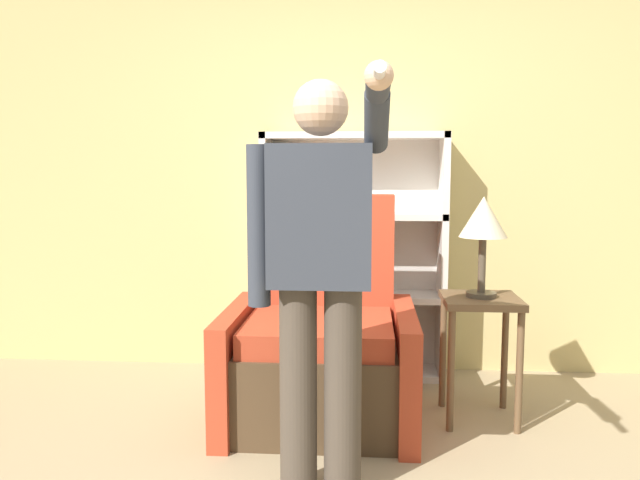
{
  "coord_description": "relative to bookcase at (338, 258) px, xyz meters",
  "views": [
    {
      "loc": [
        0.08,
        -2.01,
        1.31
      ],
      "look_at": [
        -0.13,
        0.75,
        0.99
      ],
      "focal_mm": 35.0,
      "sensor_mm": 36.0,
      "label": 1
    }
  ],
  "objects": [
    {
      "name": "armchair",
      "position": [
        -0.06,
        -0.69,
        -0.38
      ],
      "size": [
        0.97,
        0.88,
        1.16
      ],
      "color": "#4C3823",
      "rests_on": "ground_plane"
    },
    {
      "name": "table_lamp",
      "position": [
        0.77,
        -0.68,
        0.29
      ],
      "size": [
        0.24,
        0.24,
        0.52
      ],
      "color": "#4C4233",
      "rests_on": "side_table"
    },
    {
      "name": "person_standing",
      "position": [
        -0.0,
        -1.49,
        0.19
      ],
      "size": [
        0.54,
        0.78,
        1.64
      ],
      "color": "#473D33",
      "rests_on": "ground_plane"
    },
    {
      "name": "side_table",
      "position": [
        0.77,
        -0.68,
        -0.23
      ],
      "size": [
        0.39,
        0.39,
        0.65
      ],
      "color": "brown",
      "rests_on": "ground_plane"
    },
    {
      "name": "bookcase",
      "position": [
        0.0,
        0.0,
        0.0
      ],
      "size": [
        1.14,
        0.28,
        1.53
      ],
      "color": "silver",
      "rests_on": "ground_plane"
    },
    {
      "name": "wall_back",
      "position": [
        0.09,
        0.16,
        0.66
      ],
      "size": [
        8.0,
        0.06,
        2.8
      ],
      "color": "tan",
      "rests_on": "ground_plane"
    }
  ]
}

